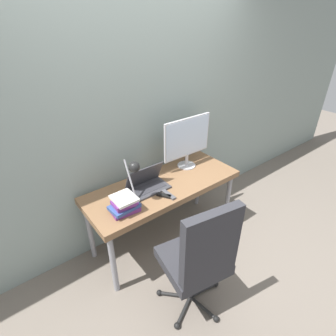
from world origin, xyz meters
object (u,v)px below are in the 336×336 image
Objects in this scene: laptop at (147,184)px; office_chair at (200,257)px; monitor at (187,140)px; desk_lamp at (132,174)px; book_stack at (124,204)px.

office_chair reaches higher than laptop.
monitor is 1.43× the size of desk_lamp.
laptop is at bearing 23.31° from desk_lamp.
monitor reaches higher than desk_lamp.
monitor is 2.35× the size of book_stack.
monitor is 0.97m from book_stack.
office_chair is (0.09, -0.75, -0.38)m from desk_lamp.
desk_lamp is 0.84m from office_chair.
laptop is 0.31m from desk_lamp.
laptop is 0.34× the size of office_chair.
desk_lamp reaches higher than book_stack.
monitor is at bearing 16.07° from book_stack.
laptop is at bearing 83.00° from office_chair.
laptop is 1.53× the size of book_stack.
desk_lamp is at bearing -166.44° from monitor.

